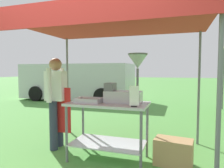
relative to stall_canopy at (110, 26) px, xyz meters
name	(u,v)px	position (x,y,z in m)	size (l,w,h in m)	color
ground_plane	(146,107)	(-0.14, 4.69, -2.08)	(70.00, 70.00, 0.00)	#519342
stall_canopy	(110,26)	(0.00, 0.00, 0.00)	(2.98, 2.23, 2.16)	slate
donut_cart	(108,118)	(0.00, -0.10, -1.43)	(1.23, 0.66, 0.90)	#B7B7BC
donut_tray	(89,101)	(-0.29, -0.17, -1.16)	(0.41, 0.27, 0.07)	#B7B7BC
donut_fryer	(127,84)	(0.29, -0.02, -0.89)	(0.65, 0.29, 0.75)	#B7B7BC
menu_sign	(134,98)	(0.46, -0.34, -1.06)	(0.13, 0.05, 0.29)	black
vendor	(56,98)	(-1.03, 0.08, -1.18)	(0.46, 0.53, 1.61)	#2D3347
supply_crate	(173,152)	(0.98, 0.02, -1.89)	(0.57, 0.38, 0.39)	tan
van_silver	(78,81)	(-3.56, 5.68, -1.20)	(5.21, 2.12, 1.69)	#BCBCC1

